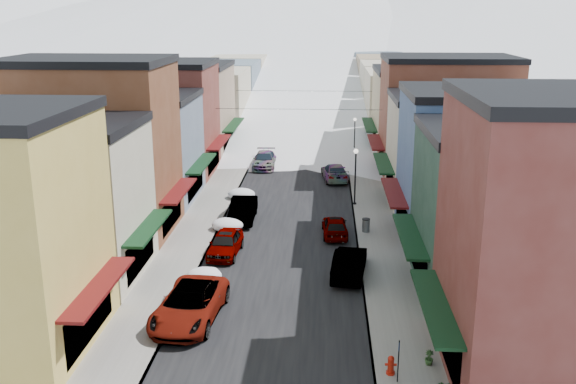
# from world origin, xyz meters

# --- Properties ---
(road) EXTENTS (10.00, 160.00, 0.01)m
(road) POSITION_xyz_m (0.00, 60.00, 0.01)
(road) COLOR black
(road) RESTS_ON ground
(sidewalk_left) EXTENTS (3.20, 160.00, 0.15)m
(sidewalk_left) POSITION_xyz_m (-6.60, 60.00, 0.07)
(sidewalk_left) COLOR gray
(sidewalk_left) RESTS_ON ground
(sidewalk_right) EXTENTS (3.20, 160.00, 0.15)m
(sidewalk_right) POSITION_xyz_m (6.60, 60.00, 0.07)
(sidewalk_right) COLOR gray
(sidewalk_right) RESTS_ON ground
(curb_left) EXTENTS (0.10, 160.00, 0.15)m
(curb_left) POSITION_xyz_m (-5.05, 60.00, 0.07)
(curb_left) COLOR slate
(curb_left) RESTS_ON ground
(curb_right) EXTENTS (0.10, 160.00, 0.15)m
(curb_right) POSITION_xyz_m (5.05, 60.00, 0.07)
(curb_right) COLOR slate
(curb_right) RESTS_ON ground
(bldg_l_cream) EXTENTS (11.30, 8.20, 9.50)m
(bldg_l_cream) POSITION_xyz_m (-13.19, 12.50, 4.76)
(bldg_l_cream) COLOR beige
(bldg_l_cream) RESTS_ON ground
(bldg_l_brick_near) EXTENTS (12.30, 8.20, 12.50)m
(bldg_l_brick_near) POSITION_xyz_m (-13.69, 20.50, 6.26)
(bldg_l_brick_near) COLOR brown
(bldg_l_brick_near) RESTS_ON ground
(bldg_l_grayblue) EXTENTS (11.30, 9.20, 9.00)m
(bldg_l_grayblue) POSITION_xyz_m (-13.19, 29.00, 4.51)
(bldg_l_grayblue) COLOR slate
(bldg_l_grayblue) RESTS_ON ground
(bldg_l_brick_far) EXTENTS (13.30, 9.20, 11.00)m
(bldg_l_brick_far) POSITION_xyz_m (-14.19, 38.00, 5.51)
(bldg_l_brick_far) COLOR maroon
(bldg_l_brick_far) RESTS_ON ground
(bldg_l_tan) EXTENTS (11.30, 11.20, 10.00)m
(bldg_l_tan) POSITION_xyz_m (-13.19, 48.00, 5.01)
(bldg_l_tan) COLOR #9D7F67
(bldg_l_tan) RESTS_ON ground
(bldg_r_green) EXTENTS (11.30, 9.20, 9.50)m
(bldg_r_green) POSITION_xyz_m (13.19, 12.00, 4.76)
(bldg_r_green) COLOR #1B392B
(bldg_r_green) RESTS_ON ground
(bldg_r_blue) EXTENTS (11.30, 9.20, 10.50)m
(bldg_r_blue) POSITION_xyz_m (13.19, 21.00, 5.26)
(bldg_r_blue) COLOR #3E5B8D
(bldg_r_blue) RESTS_ON ground
(bldg_r_cream) EXTENTS (12.30, 9.20, 9.00)m
(bldg_r_cream) POSITION_xyz_m (13.69, 30.00, 4.51)
(bldg_r_cream) COLOR beige
(bldg_r_cream) RESTS_ON ground
(bldg_r_brick_far) EXTENTS (13.30, 9.20, 11.50)m
(bldg_r_brick_far) POSITION_xyz_m (14.19, 39.00, 5.76)
(bldg_r_brick_far) COLOR brown
(bldg_r_brick_far) RESTS_ON ground
(bldg_r_tan) EXTENTS (11.30, 11.20, 9.50)m
(bldg_r_tan) POSITION_xyz_m (13.19, 49.00, 4.76)
(bldg_r_tan) COLOR tan
(bldg_r_tan) RESTS_ON ground
(distant_blocks) EXTENTS (34.00, 55.00, 8.00)m
(distant_blocks) POSITION_xyz_m (0.00, 83.00, 4.00)
(distant_blocks) COLOR gray
(distant_blocks) RESTS_ON ground
(mountain_ridge) EXTENTS (670.00, 340.00, 34.00)m
(mountain_ridge) POSITION_xyz_m (-19.47, 277.18, 14.36)
(mountain_ridge) COLOR silver
(mountain_ridge) RESTS_ON ground
(overhead_cables) EXTENTS (16.40, 15.04, 0.04)m
(overhead_cables) POSITION_xyz_m (0.00, 47.50, 6.20)
(overhead_cables) COLOR black
(overhead_cables) RESTS_ON ground
(car_white_suv) EXTENTS (3.51, 6.67, 1.79)m
(car_white_suv) POSITION_xyz_m (-4.14, 7.16, 0.89)
(car_white_suv) COLOR silver
(car_white_suv) RESTS_ON ground
(car_silver_sedan) EXTENTS (2.14, 4.74, 1.58)m
(car_silver_sedan) POSITION_xyz_m (-3.74, 16.54, 0.79)
(car_silver_sedan) COLOR #A5A9AE
(car_silver_sedan) RESTS_ON ground
(car_dark_hatch) EXTENTS (1.88, 5.22, 1.71)m
(car_dark_hatch) POSITION_xyz_m (-3.50, 23.76, 0.86)
(car_dark_hatch) COLOR black
(car_dark_hatch) RESTS_ON ground
(car_silver_wagon) EXTENTS (2.36, 5.56, 1.60)m
(car_silver_wagon) POSITION_xyz_m (-3.50, 41.05, 0.80)
(car_silver_wagon) COLOR #A5A8AE
(car_silver_wagon) RESTS_ON ground
(car_green_sedan) EXTENTS (2.41, 5.30, 1.69)m
(car_green_sedan) POSITION_xyz_m (4.30, 13.50, 0.84)
(car_green_sedan) COLOR black
(car_green_sedan) RESTS_ON ground
(car_gray_suv) EXTENTS (1.96, 4.42, 1.48)m
(car_gray_suv) POSITION_xyz_m (3.50, 20.67, 0.74)
(car_gray_suv) COLOR #9EA1A6
(car_gray_suv) RESTS_ON ground
(car_black_sedan) EXTENTS (2.83, 5.62, 1.56)m
(car_black_sedan) POSITION_xyz_m (3.64, 36.41, 0.78)
(car_black_sedan) COLOR black
(car_black_sedan) RESTS_ON ground
(car_lane_silver) EXTENTS (2.17, 4.86, 1.62)m
(car_lane_silver) POSITION_xyz_m (-2.05, 61.62, 0.81)
(car_lane_silver) COLOR #A7A9AF
(car_lane_silver) RESTS_ON ground
(car_lane_white) EXTENTS (2.72, 5.54, 1.51)m
(car_lane_white) POSITION_xyz_m (0.60, 68.55, 0.76)
(car_lane_white) COLOR silver
(car_lane_white) RESTS_ON ground
(fire_hydrant) EXTENTS (0.51, 0.39, 0.88)m
(fire_hydrant) POSITION_xyz_m (5.75, 2.38, 0.55)
(fire_hydrant) COLOR #AE1709
(fire_hydrant) RESTS_ON sidewalk_right
(parking_sign) EXTENTS (0.07, 0.27, 1.97)m
(parking_sign) POSITION_xyz_m (5.99, 1.78, 1.30)
(parking_sign) COLOR black
(parking_sign) RESTS_ON sidewalk_right
(trash_can) EXTENTS (0.58, 0.58, 0.98)m
(trash_can) POSITION_xyz_m (5.74, 21.26, 0.65)
(trash_can) COLOR slate
(trash_can) RESTS_ON sidewalk_right
(streetlamp_near) EXTENTS (0.39, 0.39, 4.64)m
(streetlamp_near) POSITION_xyz_m (5.20, 28.13, 3.08)
(streetlamp_near) COLOR black
(streetlamp_near) RESTS_ON sidewalk_right
(streetlamp_far) EXTENTS (0.35, 0.35, 4.22)m
(streetlamp_far) POSITION_xyz_m (5.87, 46.42, 2.81)
(streetlamp_far) COLOR black
(streetlamp_far) RESTS_ON sidewalk_right
(planter_far) EXTENTS (0.42, 0.42, 0.68)m
(planter_far) POSITION_xyz_m (7.55, 3.27, 0.49)
(planter_far) COLOR #2F5326
(planter_far) RESTS_ON sidewalk_right
(snow_pile_near) EXTENTS (2.09, 2.49, 0.88)m
(snow_pile_near) POSITION_xyz_m (-4.28, 12.07, 0.42)
(snow_pile_near) COLOR white
(snow_pile_near) RESTS_ON ground
(snow_pile_mid) EXTENTS (2.32, 2.63, 0.98)m
(snow_pile_mid) POSITION_xyz_m (-4.28, 21.29, 0.47)
(snow_pile_mid) COLOR white
(snow_pile_mid) RESTS_ON ground
(snow_pile_far) EXTENTS (2.32, 2.62, 0.98)m
(snow_pile_far) POSITION_xyz_m (-4.33, 29.41, 0.47)
(snow_pile_far) COLOR white
(snow_pile_far) RESTS_ON ground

